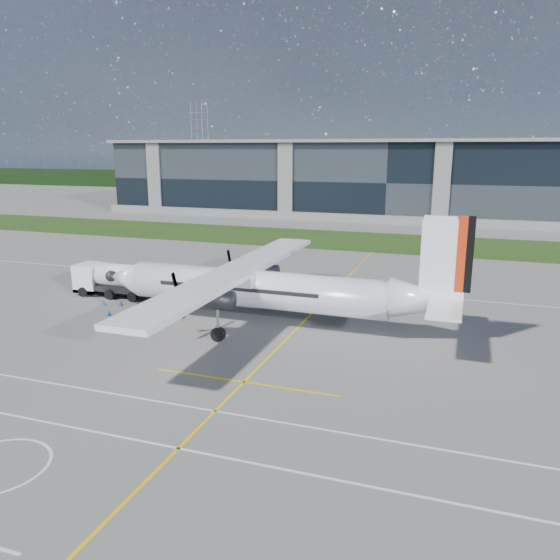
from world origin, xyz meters
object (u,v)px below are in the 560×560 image
at_px(turboprop_aircraft, 269,268).
at_px(safety_cone_stbdwing, 296,278).
at_px(safety_cone_nose_stbd, 121,303).
at_px(ground_crew_person, 177,300).
at_px(safety_cone_fwd, 104,302).
at_px(safety_cone_nose_port, 109,313).
at_px(pylon_west, 200,145).
at_px(baggage_tug, 174,293).
at_px(fuel_tanker_truck, 110,280).

distance_m(turboprop_aircraft, safety_cone_stbdwing, 16.04).
bearing_deg(safety_cone_nose_stbd, ground_crew_person, 1.57).
height_order(safety_cone_stbdwing, safety_cone_nose_stbd, same).
distance_m(ground_crew_person, safety_cone_nose_stbd, 5.75).
bearing_deg(ground_crew_person, turboprop_aircraft, -77.63).
bearing_deg(safety_cone_fwd, safety_cone_stbdwing, 46.84).
distance_m(ground_crew_person, safety_cone_nose_port, 5.80).
bearing_deg(safety_cone_nose_stbd, pylon_west, 114.56).
bearing_deg(pylon_west, turboprop_aircraft, -60.94).
relative_size(baggage_tug, safety_cone_fwd, 6.75).
relative_size(fuel_tanker_truck, safety_cone_stbdwing, 17.02).
bearing_deg(safety_cone_stbdwing, safety_cone_nose_stbd, -130.32).
relative_size(turboprop_aircraft, safety_cone_nose_port, 62.63).
bearing_deg(safety_cone_nose_stbd, safety_cone_stbdwing, 49.68).
bearing_deg(fuel_tanker_truck, turboprop_aircraft, -11.02).
height_order(ground_crew_person, safety_cone_nose_stbd, ground_crew_person).
distance_m(baggage_tug, safety_cone_nose_port, 6.17).
xyz_separation_m(turboprop_aircraft, baggage_tug, (-10.33, 2.92, -3.68)).
bearing_deg(turboprop_aircraft, ground_crew_person, 173.51).
bearing_deg(fuel_tanker_truck, baggage_tug, -4.04).
distance_m(baggage_tug, ground_crew_person, 2.32).
xyz_separation_m(pylon_west, baggage_tug, (70.29, -142.19, -13.99)).
bearing_deg(turboprop_aircraft, safety_cone_nose_stbd, 176.63).
relative_size(safety_cone_nose_stbd, safety_cone_fwd, 1.00).
xyz_separation_m(baggage_tug, safety_cone_stbdwing, (7.79, 12.28, -0.76)).
distance_m(safety_cone_stbdwing, safety_cone_nose_stbd, 18.80).
height_order(safety_cone_nose_port, safety_cone_stbdwing, same).
relative_size(turboprop_aircraft, safety_cone_nose_stbd, 62.63).
bearing_deg(pylon_west, ground_crew_person, -63.57).
height_order(fuel_tanker_truck, baggage_tug, fuel_tanker_truck).
distance_m(turboprop_aircraft, safety_cone_fwd, 16.90).
bearing_deg(safety_cone_nose_stbd, baggage_tug, 25.18).
relative_size(baggage_tug, safety_cone_nose_stbd, 6.75).
xyz_separation_m(ground_crew_person, safety_cone_nose_port, (-4.84, -3.12, -0.72)).
height_order(turboprop_aircraft, fuel_tanker_truck, turboprop_aircraft).
distance_m(turboprop_aircraft, baggage_tug, 11.35).
relative_size(pylon_west, turboprop_aircraft, 0.96).
height_order(ground_crew_person, safety_cone_nose_port, ground_crew_person).
height_order(fuel_tanker_truck, safety_cone_fwd, fuel_tanker_truck).
distance_m(fuel_tanker_truck, safety_cone_stbdwing, 19.19).
height_order(baggage_tug, safety_cone_nose_port, baggage_tug).
xyz_separation_m(pylon_west, turboprop_aircraft, (80.62, -145.11, -10.30)).
xyz_separation_m(turboprop_aircraft, ground_crew_person, (-8.99, 1.02, -3.73)).
distance_m(ground_crew_person, safety_cone_stbdwing, 15.59).
bearing_deg(ground_crew_person, fuel_tanker_truck, 93.26).
relative_size(safety_cone_stbdwing, safety_cone_nose_stbd, 1.00).
xyz_separation_m(turboprop_aircraft, safety_cone_stbdwing, (-2.53, 15.20, -4.45)).
distance_m(pylon_west, turboprop_aircraft, 166.32).
relative_size(pylon_west, safety_cone_nose_port, 60.00).
distance_m(baggage_tug, safety_cone_fwd, 6.48).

